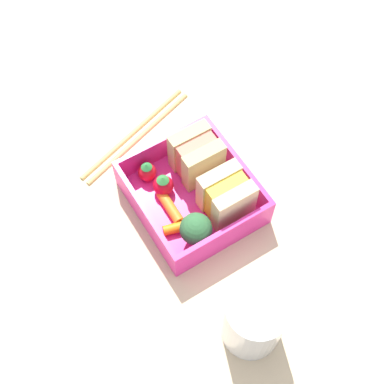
% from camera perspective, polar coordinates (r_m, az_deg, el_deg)
% --- Properties ---
extents(ground_plane, '(1.20, 1.20, 0.02)m').
position_cam_1_polar(ground_plane, '(0.71, 0.00, -1.45)').
color(ground_plane, beige).
extents(bento_tray, '(0.16, 0.14, 0.01)m').
position_cam_1_polar(bento_tray, '(0.69, 0.00, -0.84)').
color(bento_tray, '#E22A8D').
rests_on(bento_tray, ground_plane).
extents(bento_rim, '(0.16, 0.14, 0.04)m').
position_cam_1_polar(bento_rim, '(0.67, 0.00, 0.19)').
color(bento_rim, '#E22A8D').
rests_on(bento_rim, bento_tray).
extents(sandwich_left, '(0.05, 0.06, 0.06)m').
position_cam_1_polar(sandwich_left, '(0.69, 0.47, 3.87)').
color(sandwich_left, '#D2C07D').
rests_on(sandwich_left, bento_tray).
extents(sandwich_center_left, '(0.05, 0.06, 0.06)m').
position_cam_1_polar(sandwich_center_left, '(0.66, 3.65, -0.45)').
color(sandwich_center_left, beige).
rests_on(sandwich_center_left, bento_tray).
extents(strawberry_far_left, '(0.02, 0.02, 0.03)m').
position_cam_1_polar(strawberry_far_left, '(0.70, -4.81, 2.19)').
color(strawberry_far_left, red).
rests_on(strawberry_far_left, bento_tray).
extents(strawberry_left, '(0.03, 0.03, 0.03)m').
position_cam_1_polar(strawberry_left, '(0.68, -3.09, 0.75)').
color(strawberry_left, red).
rests_on(strawberry_left, bento_tray).
extents(carrot_stick_left, '(0.05, 0.01, 0.01)m').
position_cam_1_polar(carrot_stick_left, '(0.68, -2.31, -1.70)').
color(carrot_stick_left, orange).
rests_on(carrot_stick_left, bento_tray).
extents(carrot_stick_far_left, '(0.03, 0.05, 0.01)m').
position_cam_1_polar(carrot_stick_far_left, '(0.66, -0.95, -3.65)').
color(carrot_stick_far_left, orange).
rests_on(carrot_stick_far_left, bento_tray).
extents(broccoli_floret, '(0.04, 0.04, 0.05)m').
position_cam_1_polar(broccoli_floret, '(0.64, 0.42, -3.99)').
color(broccoli_floret, '#83C96A').
rests_on(broccoli_floret, bento_tray).
extents(chopstick_pair, '(0.08, 0.20, 0.01)m').
position_cam_1_polar(chopstick_pair, '(0.76, -6.00, 6.17)').
color(chopstick_pair, tan).
rests_on(chopstick_pair, ground_plane).
extents(drinking_glass, '(0.07, 0.07, 0.09)m').
position_cam_1_polar(drinking_glass, '(0.60, 6.59, -13.46)').
color(drinking_glass, white).
rests_on(drinking_glass, ground_plane).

